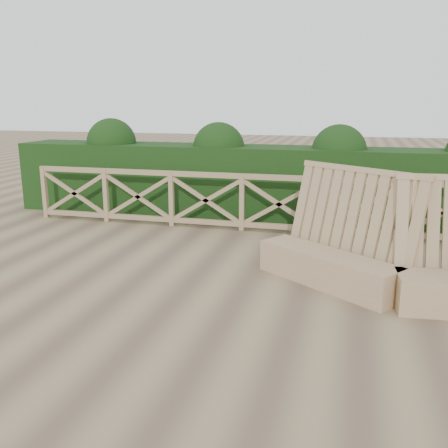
# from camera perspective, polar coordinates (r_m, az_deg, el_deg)

# --- Properties ---
(ground) EXTENTS (60.00, 60.00, 0.00)m
(ground) POSITION_cam_1_polar(r_m,az_deg,el_deg) (6.25, 1.20, -9.04)
(ground) COLOR brown
(ground) RESTS_ON ground
(bench) EXTENTS (3.92, 1.86, 1.58)m
(bench) POSITION_cam_1_polar(r_m,az_deg,el_deg) (6.74, 19.92, -4.59)
(bench) COLOR #927953
(bench) RESTS_ON ground
(guardrail) EXTENTS (10.10, 0.09, 1.10)m
(guardrail) POSITION_cam_1_polar(r_m,az_deg,el_deg) (9.38, 6.29, 2.29)
(guardrail) COLOR #80684A
(guardrail) RESTS_ON ground
(hedge) EXTENTS (12.00, 1.20, 1.50)m
(hedge) POSITION_cam_1_polar(r_m,az_deg,el_deg) (10.52, 7.32, 4.62)
(hedge) COLOR black
(hedge) RESTS_ON ground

